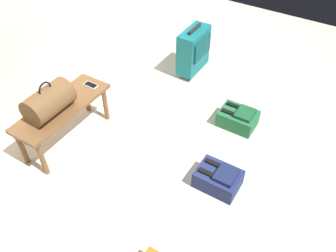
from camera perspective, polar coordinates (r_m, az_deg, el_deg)
ground_plane at (r=3.56m, az=0.97°, el=-2.21°), size 6.60×6.60×0.00m
bench at (r=3.47m, az=-16.64°, el=2.30°), size 1.00×0.36×0.43m
duffel_bag_brown at (r=3.29m, az=-18.72°, el=3.76°), size 0.44×0.26×0.34m
cell_phone at (r=3.60m, az=-12.36°, el=6.49°), size 0.07×0.14×0.01m
suitcase_upright_teal at (r=4.32m, az=4.16°, el=12.16°), size 0.47×0.24×0.60m
backpack_green at (r=3.73m, az=11.25°, el=1.26°), size 0.28×0.38×0.21m
backpack_navy at (r=3.15m, az=8.14°, el=-8.38°), size 0.28×0.38×0.21m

